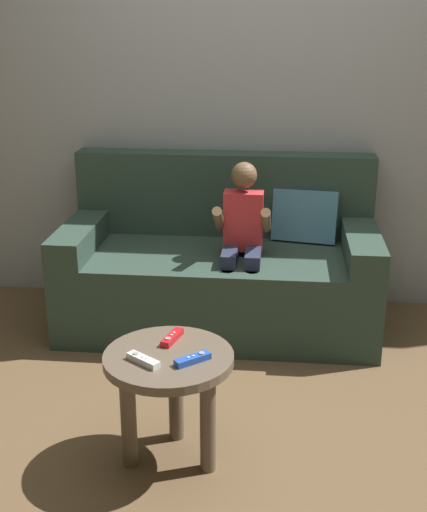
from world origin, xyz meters
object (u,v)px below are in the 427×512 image
at_px(game_remote_red_center, 172,337).
at_px(couch, 221,269).
at_px(game_remote_white_near_edge, 143,360).
at_px(coffee_table, 169,377).
at_px(game_remote_blue_far_corner, 193,359).
at_px(person_seated_on_couch, 242,240).

bearing_deg(game_remote_red_center, couch, 85.91).
bearing_deg(game_remote_white_near_edge, coffee_table, 46.00).
bearing_deg(game_remote_red_center, game_remote_blue_far_corner, -58.36).
xyz_separation_m(person_seated_on_couch, game_remote_red_center, (-0.21, -1.00, -0.07)).
height_order(coffee_table, game_remote_blue_far_corner, game_remote_blue_far_corner).
height_order(person_seated_on_couch, game_remote_blue_far_corner, person_seated_on_couch).
xyz_separation_m(coffee_table, game_remote_white_near_edge, (-0.08, -0.08, 0.11)).
bearing_deg(game_remote_blue_far_corner, game_remote_red_center, 121.64).
xyz_separation_m(couch, game_remote_blue_far_corner, (0.02, -1.34, 0.16)).
xyz_separation_m(person_seated_on_couch, game_remote_white_near_edge, (-0.28, -1.18, -0.07)).
bearing_deg(game_remote_white_near_edge, person_seated_on_couch, 76.57).
height_order(couch, game_remote_red_center, couch).
relative_size(couch, game_remote_red_center, 11.61).
relative_size(couch, person_seated_on_couch, 1.80).
xyz_separation_m(game_remote_red_center, game_remote_blue_far_corner, (0.10, -0.16, 0.00)).
bearing_deg(game_remote_red_center, game_remote_white_near_edge, -111.83).
bearing_deg(game_remote_blue_far_corner, coffee_table, 149.10).
distance_m(coffee_table, game_remote_white_near_edge, 0.16).
xyz_separation_m(couch, person_seated_on_couch, (0.12, -0.18, 0.23)).
bearing_deg(game_remote_white_near_edge, game_remote_blue_far_corner, 7.69).
xyz_separation_m(couch, game_remote_red_center, (-0.08, -1.18, 0.16)).
distance_m(coffee_table, game_remote_red_center, 0.15).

